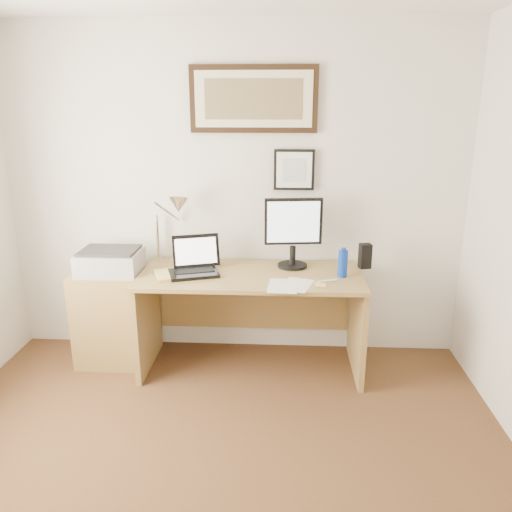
# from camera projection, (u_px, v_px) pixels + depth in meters

# --- Properties ---
(wall_back) EXTENTS (3.50, 0.02, 2.50)m
(wall_back) POSITION_uv_depth(u_px,v_px,m) (234.00, 195.00, 3.80)
(wall_back) COLOR silver
(wall_back) RESTS_ON ground
(side_cabinet) EXTENTS (0.50, 0.40, 0.73)m
(side_cabinet) POSITION_uv_depth(u_px,v_px,m) (112.00, 317.00, 3.80)
(side_cabinet) COLOR olive
(side_cabinet) RESTS_ON floor
(water_bottle) EXTENTS (0.07, 0.07, 0.19)m
(water_bottle) POSITION_uv_depth(u_px,v_px,m) (343.00, 264.00, 3.49)
(water_bottle) COLOR #0C30A2
(water_bottle) RESTS_ON desk
(bottle_cap) EXTENTS (0.03, 0.03, 0.02)m
(bottle_cap) POSITION_uv_depth(u_px,v_px,m) (344.00, 249.00, 3.46)
(bottle_cap) COLOR #0C30A2
(bottle_cap) RESTS_ON water_bottle
(speaker) EXTENTS (0.10, 0.09, 0.18)m
(speaker) POSITION_uv_depth(u_px,v_px,m) (365.00, 256.00, 3.68)
(speaker) COLOR black
(speaker) RESTS_ON desk
(paper_sheet_a) EXTENTS (0.26, 0.32, 0.00)m
(paper_sheet_a) POSITION_uv_depth(u_px,v_px,m) (297.00, 285.00, 3.36)
(paper_sheet_a) COLOR white
(paper_sheet_a) RESTS_ON desk
(paper_sheet_b) EXTENTS (0.21, 0.29, 0.00)m
(paper_sheet_b) POSITION_uv_depth(u_px,v_px,m) (283.00, 286.00, 3.33)
(paper_sheet_b) COLOR white
(paper_sheet_b) RESTS_ON desk
(sticky_pad) EXTENTS (0.08, 0.08, 0.01)m
(sticky_pad) POSITION_uv_depth(u_px,v_px,m) (320.00, 285.00, 3.34)
(sticky_pad) COLOR #E2CE6B
(sticky_pad) RESTS_ON desk
(marker_pen) EXTENTS (0.14, 0.06, 0.02)m
(marker_pen) POSITION_uv_depth(u_px,v_px,m) (327.00, 281.00, 3.41)
(marker_pen) COLOR white
(marker_pen) RESTS_ON desk
(book) EXTENTS (0.26, 0.30, 0.02)m
(book) POSITION_uv_depth(u_px,v_px,m) (156.00, 276.00, 3.50)
(book) COLOR #DDC468
(book) RESTS_ON desk
(desk) EXTENTS (1.60, 0.70, 0.75)m
(desk) POSITION_uv_depth(u_px,v_px,m) (252.00, 299.00, 3.73)
(desk) COLOR olive
(desk) RESTS_ON floor
(laptop) EXTENTS (0.40, 0.39, 0.26)m
(laptop) POSITION_uv_depth(u_px,v_px,m) (195.00, 265.00, 3.58)
(laptop) COLOR black
(laptop) RESTS_ON desk
(lcd_monitor) EXTENTS (0.42, 0.22, 0.52)m
(lcd_monitor) POSITION_uv_depth(u_px,v_px,m) (293.00, 229.00, 3.64)
(lcd_monitor) COLOR black
(lcd_monitor) RESTS_ON desk
(printer) EXTENTS (0.44, 0.34, 0.18)m
(printer) POSITION_uv_depth(u_px,v_px,m) (110.00, 261.00, 3.64)
(printer) COLOR #A3A3A6
(printer) RESTS_ON side_cabinet
(desk_lamp) EXTENTS (0.29, 0.27, 0.53)m
(desk_lamp) POSITION_uv_depth(u_px,v_px,m) (177.00, 208.00, 3.66)
(desk_lamp) COLOR silver
(desk_lamp) RESTS_ON desk
(picture_large) EXTENTS (0.92, 0.04, 0.47)m
(picture_large) POSITION_uv_depth(u_px,v_px,m) (254.00, 99.00, 3.56)
(picture_large) COLOR black
(picture_large) RESTS_ON wall_back
(picture_small) EXTENTS (0.30, 0.03, 0.30)m
(picture_small) POSITION_uv_depth(u_px,v_px,m) (294.00, 170.00, 3.69)
(picture_small) COLOR black
(picture_small) RESTS_ON wall_back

